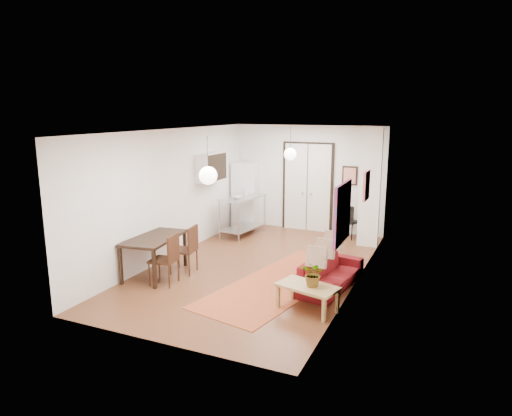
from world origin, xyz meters
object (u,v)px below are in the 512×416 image
at_px(sofa, 330,273).
at_px(dining_table, 154,241).
at_px(dining_chair_far, 166,254).
at_px(dining_chair_near, 186,244).
at_px(black_side_chair, 351,218).
at_px(coffee_table, 308,289).
at_px(fridge, 245,195).
at_px(kitchen_counter, 243,209).

height_order(sofa, dining_table, dining_table).
distance_m(sofa, dining_chair_far, 3.17).
bearing_deg(dining_chair_near, black_side_chair, 139.66).
height_order(coffee_table, dining_table, dining_table).
distance_m(fridge, dining_table, 4.36).
relative_size(dining_table, black_side_chair, 1.74).
relative_size(coffee_table, fridge, 0.60).
xyz_separation_m(fridge, dining_table, (-0.00, -4.35, -0.21)).
distance_m(kitchen_counter, black_side_chair, 2.88).
distance_m(dining_chair_far, black_side_chair, 5.35).
relative_size(fridge, dining_chair_near, 1.87).
bearing_deg(dining_table, sofa, 13.35).
bearing_deg(sofa, black_side_chair, 14.20).
bearing_deg(dining_chair_near, fridge, 179.32).
height_order(kitchen_counter, fridge, fridge).
bearing_deg(dining_chair_near, sofa, 89.49).
bearing_deg(kitchen_counter, dining_chair_far, -79.92).
height_order(fridge, dining_table, fridge).
distance_m(sofa, fridge, 4.97).
xyz_separation_m(coffee_table, fridge, (-3.37, 4.73, 0.54)).
distance_m(dining_chair_near, dining_chair_far, 0.70).
relative_size(kitchen_counter, black_side_chair, 1.63).
bearing_deg(coffee_table, black_side_chair, 93.90).
relative_size(dining_chair_near, black_side_chair, 1.12).
height_order(kitchen_counter, dining_table, kitchen_counter).
relative_size(fridge, dining_chair_far, 1.87).
xyz_separation_m(coffee_table, dining_chair_far, (-2.90, 0.13, 0.19)).
xyz_separation_m(kitchen_counter, dining_chair_near, (0.14, -3.02, -0.13)).
bearing_deg(dining_chair_far, coffee_table, 79.92).
relative_size(fridge, black_side_chair, 2.08).
bearing_deg(dining_table, dining_chair_near, 43.91).
height_order(dining_table, dining_chair_far, dining_chair_far).
relative_size(kitchen_counter, dining_chair_near, 1.46).
bearing_deg(coffee_table, fridge, 125.44).
bearing_deg(black_side_chair, fridge, 22.96).
height_order(coffee_table, kitchen_counter, kitchen_counter).
height_order(kitchen_counter, black_side_chair, kitchen_counter).
bearing_deg(dining_chair_far, sofa, 102.23).
bearing_deg(dining_chair_far, kitchen_counter, 174.57).
distance_m(sofa, dining_table, 3.56).
distance_m(dining_table, black_side_chair, 5.38).
relative_size(coffee_table, dining_chair_far, 1.11).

